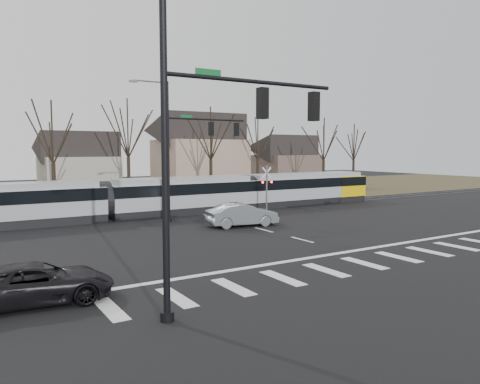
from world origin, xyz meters
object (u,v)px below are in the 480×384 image
tram (182,194)px  suv (37,283)px  rail_crossing_signal (267,191)px  sedan (242,215)px

tram → suv: tram is taller
tram → rail_crossing_signal: rail_crossing_signal is taller
tram → sedan: tram is taller
rail_crossing_signal → tram: bearing=153.1°
sedan → rail_crossing_signal: bearing=-39.5°
tram → sedan: (0.91, -7.95, -0.84)m
sedan → suv: sedan is taller
suv → rail_crossing_signal: rail_crossing_signal is taller
suv → rail_crossing_signal: size_ratio=1.33×
suv → rail_crossing_signal: bearing=-47.7°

